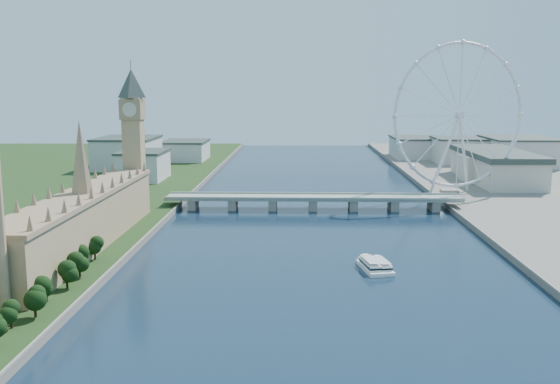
{
  "coord_description": "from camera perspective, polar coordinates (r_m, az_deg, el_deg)",
  "views": [
    {
      "loc": [
        -10.48,
        -160.04,
        88.79
      ],
      "look_at": [
        -21.91,
        210.0,
        27.77
      ],
      "focal_mm": 40.0,
      "sensor_mm": 36.0,
      "label": 1
    }
  ],
  "objects": [
    {
      "name": "westminster_bridge",
      "position": [
        467.44,
        3.03,
        -0.78
      ],
      "size": [
        220.0,
        22.0,
        9.5
      ],
      "color": "gray",
      "rests_on": "ground"
    },
    {
      "name": "tree_row",
      "position": [
        253.61,
        -22.51,
        -9.57
      ],
      "size": [
        7.43,
        183.43,
        20.69
      ],
      "color": "black",
      "rests_on": "ground"
    },
    {
      "name": "big_ben",
      "position": [
        454.08,
        -13.31,
        6.31
      ],
      "size": [
        20.02,
        20.02,
        110.0
      ],
      "color": "tan",
      "rests_on": "ground"
    },
    {
      "name": "parliament_range",
      "position": [
        357.33,
        -17.49,
        -2.43
      ],
      "size": [
        24.0,
        200.0,
        70.0
      ],
      "color": "tan",
      "rests_on": "ground"
    },
    {
      "name": "london_eye",
      "position": [
        531.81,
        16.08,
        6.7
      ],
      "size": [
        113.6,
        39.12,
        124.3
      ],
      "color": "silver",
      "rests_on": "ground"
    },
    {
      "name": "tour_boat_near",
      "position": [
        315.14,
        8.22,
        -7.1
      ],
      "size": [
        12.3,
        29.13,
        6.24
      ],
      "primitive_type": null,
      "rotation": [
        0.0,
        0.0,
        0.19
      ],
      "color": "white",
      "rests_on": "ground"
    },
    {
      "name": "tour_boat_far",
      "position": [
        316.44,
        9.26,
        -7.06
      ],
      "size": [
        11.67,
        26.84,
        5.72
      ],
      "primitive_type": null,
      "rotation": [
        0.0,
        0.0,
        0.2
      ],
      "color": "white",
      "rests_on": "ground"
    },
    {
      "name": "county_hall",
      "position": [
        624.85,
        19.02,
        0.68
      ],
      "size": [
        54.0,
        144.0,
        35.0
      ],
      "primitive_type": null,
      "color": "beige",
      "rests_on": "ground"
    },
    {
      "name": "city_skyline",
      "position": [
        725.4,
        5.7,
        3.63
      ],
      "size": [
        505.0,
        280.0,
        32.0
      ],
      "color": "beige",
      "rests_on": "ground"
    }
  ]
}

